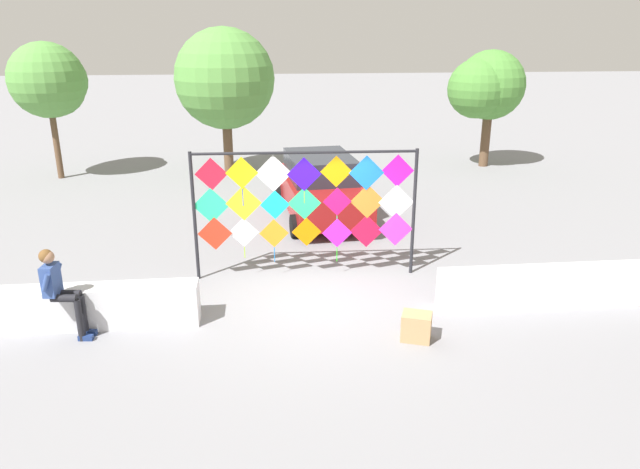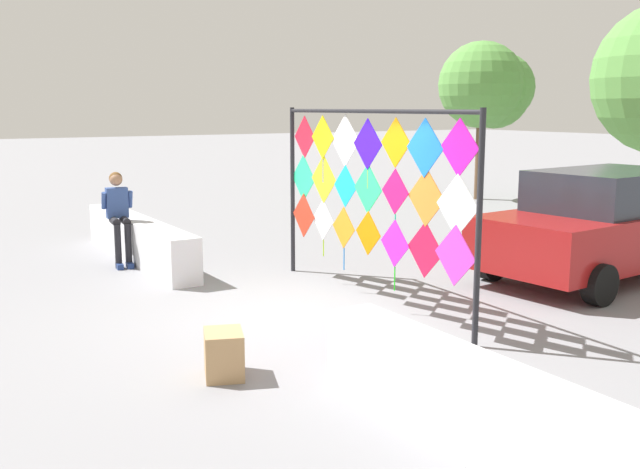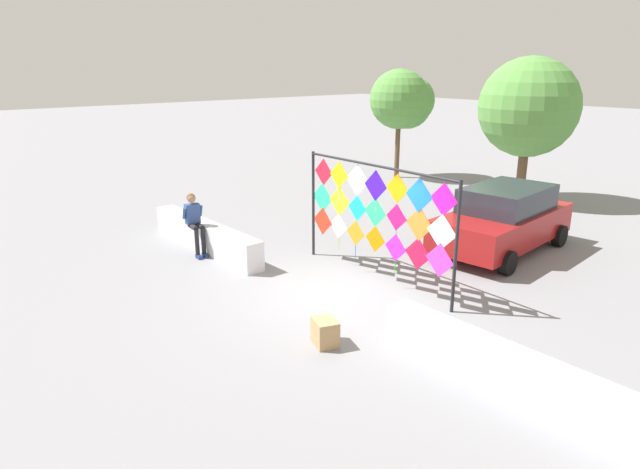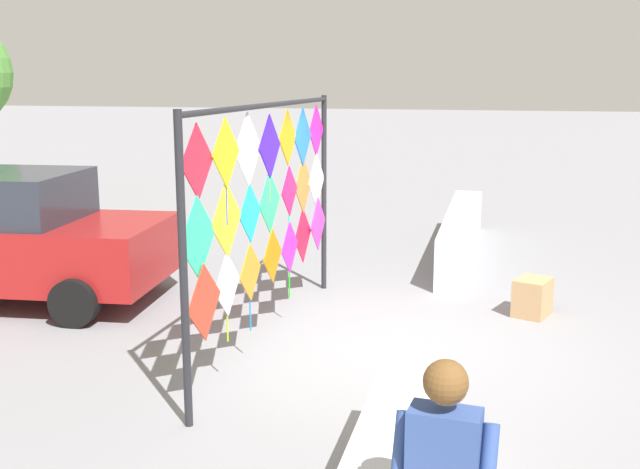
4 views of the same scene
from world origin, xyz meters
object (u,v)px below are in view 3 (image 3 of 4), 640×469
at_px(seated_vendor, 194,219).
at_px(cardboard_box_large, 325,332).
at_px(parked_car, 503,219).
at_px(tree_palm_like, 530,108).
at_px(kite_display_rack, 376,209).
at_px(tree_broadleaf, 405,101).

bearing_deg(seated_vendor, cardboard_box_large, -6.40).
relative_size(parked_car, tree_palm_like, 0.91).
relative_size(kite_display_rack, seated_vendor, 2.86).
bearing_deg(kite_display_rack, seated_vendor, -152.24).
xyz_separation_m(seated_vendor, tree_palm_like, (2.27, 11.78, 2.35)).
relative_size(cardboard_box_large, tree_broadleaf, 0.11).
height_order(seated_vendor, parked_car, parked_car).
xyz_separation_m(seated_vendor, cardboard_box_large, (5.84, -0.66, -0.71)).
bearing_deg(tree_palm_like, seated_vendor, -100.90).
bearing_deg(parked_car, seated_vendor, -128.29).
relative_size(kite_display_rack, tree_broadleaf, 1.00).
xyz_separation_m(parked_car, cardboard_box_large, (0.89, -6.93, -0.63)).
xyz_separation_m(kite_display_rack, tree_broadleaf, (-7.79, 9.73, 1.55)).
height_order(seated_vendor, tree_palm_like, tree_palm_like).
bearing_deg(kite_display_rack, cardboard_box_large, -60.84).
distance_m(kite_display_rack, tree_broadleaf, 12.56).
relative_size(kite_display_rack, tree_palm_like, 0.91).
bearing_deg(tree_broadleaf, parked_car, -33.68).
height_order(parked_car, cardboard_box_large, parked_car).
bearing_deg(seated_vendor, kite_display_rack, 27.76).
bearing_deg(seated_vendor, tree_broadleaf, 106.58).
distance_m(kite_display_rack, seated_vendor, 4.84).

